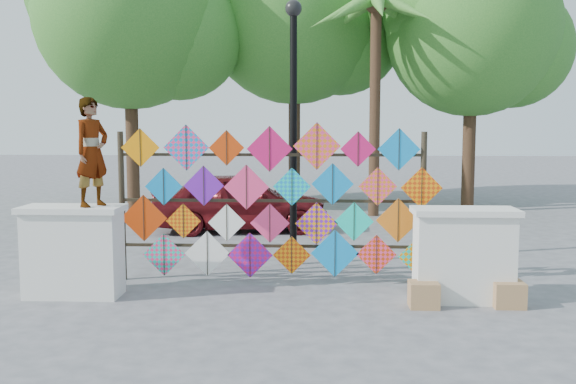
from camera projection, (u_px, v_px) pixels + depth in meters
The scene contains 13 objects.
ground at pixel (267, 295), 9.10m from camera, with size 80.00×80.00×0.00m, color gray.
parapet_left at pixel (73, 251), 8.95m from camera, with size 1.40×0.65×1.28m.
parapet_right at pixel (464, 254), 8.71m from camera, with size 1.40×0.65×1.28m.
kite_rack at pixel (277, 204), 9.70m from camera, with size 4.98×0.24×2.44m.
tree_west at pixel (133, 16), 17.70m from camera, with size 5.85×5.20×8.01m.
tree_mid at pixel (298, 13), 19.44m from camera, with size 6.30×5.60×8.61m.
tree_east at pixel (475, 31), 17.81m from camera, with size 5.40×4.80×7.42m.
palm_tree at pixel (376, 24), 16.42m from camera, with size 3.62×3.62×5.83m.
vendor_woman at pixel (92, 152), 8.79m from camera, with size 0.55×0.36×1.50m, color #99999E.
sedan at pixel (240, 201), 14.48m from camera, with size 1.59×3.96×1.35m, color #5C0F14.
lamppost at pixel (293, 107), 10.79m from camera, with size 0.28×0.28×4.46m.
cardboard_box_near at pixel (424, 295), 8.47m from camera, with size 0.38×0.34×0.34m, color #A47C4F.
cardboard_box_far at pixel (508, 294), 8.49m from camera, with size 0.40×0.37×0.34m, color #A47C4F.
Camera 1 is at (0.70, -8.87, 2.42)m, focal length 40.00 mm.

